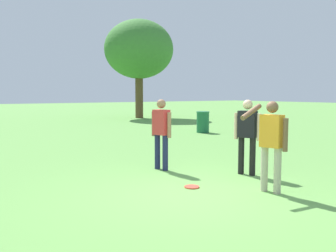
{
  "coord_description": "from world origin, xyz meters",
  "views": [
    {
      "loc": [
        -3.97,
        -4.98,
        1.78
      ],
      "look_at": [
        0.95,
        2.25,
        1.0
      ],
      "focal_mm": 39.49,
      "sensor_mm": 36.0,
      "label": 1
    }
  ],
  "objects": [
    {
      "name": "ground_plane",
      "position": [
        0.0,
        0.0,
        0.0
      ],
      "size": [
        120.0,
        120.0,
        0.0
      ],
      "primitive_type": "plane",
      "color": "#609947"
    },
    {
      "name": "person_thrower",
      "position": [
        1.21,
        -0.63,
        0.96
      ],
      "size": [
        0.75,
        0.6,
        1.64
      ],
      "color": "#B7AD93",
      "rests_on": "ground"
    },
    {
      "name": "person_catcher",
      "position": [
        0.68,
        2.13,
        0.94
      ],
      "size": [
        0.29,
        0.6,
        1.64
      ],
      "color": "#1E234C",
      "rests_on": "ground"
    },
    {
      "name": "person_bystander",
      "position": [
        1.93,
        0.63,
        0.94
      ],
      "size": [
        0.35,
        0.57,
        1.64
      ],
      "color": "black",
      "rests_on": "ground"
    },
    {
      "name": "frisbee",
      "position": [
        0.26,
        0.43,
        0.01
      ],
      "size": [
        0.29,
        0.29,
        0.03
      ],
      "primitive_type": "cylinder",
      "color": "#E04733",
      "rests_on": "ground"
    },
    {
      "name": "trash_can_beside_table",
      "position": [
        6.68,
        7.85,
        0.48
      ],
      "size": [
        0.59,
        0.59,
        0.96
      ],
      "color": "#1E663D",
      "rests_on": "ground"
    },
    {
      "name": "tree_far_right",
      "position": [
        9.23,
        18.06,
        4.84
      ],
      "size": [
        4.88,
        4.88,
        6.95
      ],
      "color": "brown",
      "rests_on": "ground"
    }
  ]
}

